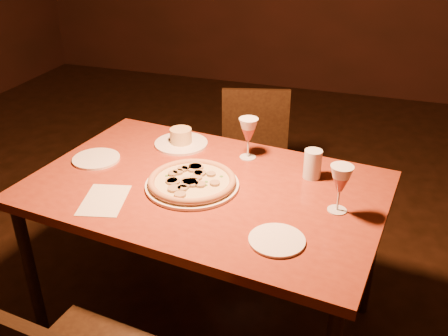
% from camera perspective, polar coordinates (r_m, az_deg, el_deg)
% --- Properties ---
extents(floor, '(7.00, 7.00, 0.00)m').
position_cam_1_polar(floor, '(2.47, -5.33, -17.00)').
color(floor, '#331B11').
rests_on(floor, ground).
extents(dining_table, '(1.48, 1.05, 0.75)m').
position_cam_1_polar(dining_table, '(2.03, -2.10, -3.54)').
color(dining_table, maroon).
rests_on(dining_table, floor).
extents(chair_far, '(0.48, 0.48, 0.81)m').
position_cam_1_polar(chair_far, '(2.89, 3.51, 1.59)').
color(chair_far, black).
rests_on(chair_far, floor).
extents(pizza_plate, '(0.37, 0.37, 0.04)m').
position_cam_1_polar(pizza_plate, '(1.98, -3.67, -1.57)').
color(pizza_plate, white).
rests_on(pizza_plate, dining_table).
extents(ramekin_saucer, '(0.25, 0.25, 0.08)m').
position_cam_1_polar(ramekin_saucer, '(2.33, -4.94, 3.26)').
color(ramekin_saucer, white).
rests_on(ramekin_saucer, dining_table).
extents(wine_glass_far, '(0.08, 0.08, 0.19)m').
position_cam_1_polar(wine_glass_far, '(2.17, 2.78, 3.39)').
color(wine_glass_far, '#A94F46').
rests_on(wine_glass_far, dining_table).
extents(wine_glass_right, '(0.08, 0.08, 0.18)m').
position_cam_1_polar(wine_glass_right, '(1.83, 13.07, -2.34)').
color(wine_glass_right, '#A94F46').
rests_on(wine_glass_right, dining_table).
extents(water_tumbler, '(0.07, 0.07, 0.12)m').
position_cam_1_polar(water_tumbler, '(2.05, 10.09, 0.45)').
color(water_tumbler, silver).
rests_on(water_tumbler, dining_table).
extents(side_plate_left, '(0.21, 0.21, 0.01)m').
position_cam_1_polar(side_plate_left, '(2.26, -14.39, 1.02)').
color(side_plate_left, white).
rests_on(side_plate_left, dining_table).
extents(side_plate_near, '(0.19, 0.19, 0.01)m').
position_cam_1_polar(side_plate_near, '(1.68, 6.06, -8.20)').
color(side_plate_near, white).
rests_on(side_plate_near, dining_table).
extents(menu_card, '(0.21, 0.26, 0.00)m').
position_cam_1_polar(menu_card, '(1.95, -13.53, -3.58)').
color(menu_card, beige).
rests_on(menu_card, dining_table).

